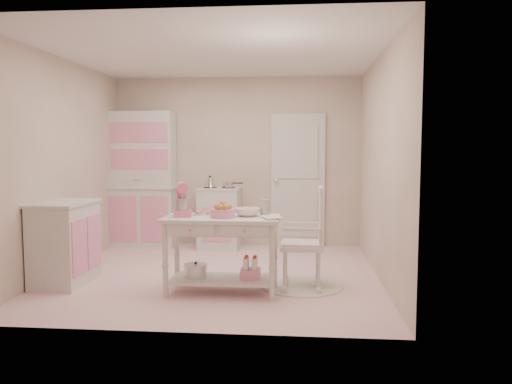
{
  "coord_description": "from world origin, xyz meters",
  "views": [
    {
      "loc": [
        0.98,
        -5.81,
        1.51
      ],
      "look_at": [
        0.49,
        -0.22,
        1.02
      ],
      "focal_mm": 35.0,
      "sensor_mm": 36.0,
      "label": 1
    }
  ],
  "objects_px": {
    "work_table": "(222,255)",
    "hutch": "(143,179)",
    "stove": "(219,218)",
    "rocking_chair": "(302,236)",
    "stand_mixer": "(182,200)",
    "bread_basket": "(223,213)",
    "base_cabinet": "(65,243)"
  },
  "relations": [
    {
      "from": "work_table",
      "to": "bread_basket",
      "type": "bearing_deg",
      "value": -68.2
    },
    {
      "from": "stand_mixer",
      "to": "bread_basket",
      "type": "distance_m",
      "value": 0.46
    },
    {
      "from": "rocking_chair",
      "to": "stand_mixer",
      "type": "height_order",
      "value": "stand_mixer"
    },
    {
      "from": "hutch",
      "to": "stand_mixer",
      "type": "bearing_deg",
      "value": -63.37
    },
    {
      "from": "stove",
      "to": "rocking_chair",
      "type": "xyz_separation_m",
      "value": [
        1.24,
        -2.02,
        0.09
      ]
    },
    {
      "from": "work_table",
      "to": "bread_basket",
      "type": "distance_m",
      "value": 0.45
    },
    {
      "from": "work_table",
      "to": "base_cabinet",
      "type": "bearing_deg",
      "value": 173.86
    },
    {
      "from": "rocking_chair",
      "to": "stove",
      "type": "bearing_deg",
      "value": 121.57
    },
    {
      "from": "base_cabinet",
      "to": "rocking_chair",
      "type": "bearing_deg",
      "value": 2.73
    },
    {
      "from": "rocking_chair",
      "to": "bread_basket",
      "type": "xyz_separation_m",
      "value": [
        -0.81,
        -0.37,
        0.3
      ]
    },
    {
      "from": "rocking_chair",
      "to": "stand_mixer",
      "type": "relative_size",
      "value": 3.24
    },
    {
      "from": "work_table",
      "to": "stand_mixer",
      "type": "height_order",
      "value": "stand_mixer"
    },
    {
      "from": "hutch",
      "to": "work_table",
      "type": "bearing_deg",
      "value": -56.05
    },
    {
      "from": "stove",
      "to": "work_table",
      "type": "distance_m",
      "value": 2.37
    },
    {
      "from": "stove",
      "to": "bread_basket",
      "type": "height_order",
      "value": "stove"
    },
    {
      "from": "hutch",
      "to": "stove",
      "type": "height_order",
      "value": "hutch"
    },
    {
      "from": "hutch",
      "to": "bread_basket",
      "type": "relative_size",
      "value": 8.32
    },
    {
      "from": "hutch",
      "to": "base_cabinet",
      "type": "xyz_separation_m",
      "value": [
        -0.2,
        -2.19,
        -0.58
      ]
    },
    {
      "from": "base_cabinet",
      "to": "bread_basket",
      "type": "bearing_deg",
      "value": -7.62
    },
    {
      "from": "stove",
      "to": "work_table",
      "type": "height_order",
      "value": "stove"
    },
    {
      "from": "base_cabinet",
      "to": "work_table",
      "type": "xyz_separation_m",
      "value": [
        1.8,
        -0.19,
        -0.06
      ]
    },
    {
      "from": "hutch",
      "to": "work_table",
      "type": "height_order",
      "value": "hutch"
    },
    {
      "from": "stove",
      "to": "base_cabinet",
      "type": "bearing_deg",
      "value": -123.12
    },
    {
      "from": "work_table",
      "to": "hutch",
      "type": "bearing_deg",
      "value": 123.95
    },
    {
      "from": "work_table",
      "to": "rocking_chair",
      "type": "bearing_deg",
      "value": 20.97
    },
    {
      "from": "hutch",
      "to": "base_cabinet",
      "type": "bearing_deg",
      "value": -95.13
    },
    {
      "from": "hutch",
      "to": "stove",
      "type": "relative_size",
      "value": 2.26
    },
    {
      "from": "base_cabinet",
      "to": "work_table",
      "type": "bearing_deg",
      "value": -6.14
    },
    {
      "from": "base_cabinet",
      "to": "work_table",
      "type": "height_order",
      "value": "base_cabinet"
    },
    {
      "from": "stand_mixer",
      "to": "rocking_chair",
      "type": "bearing_deg",
      "value": -3.43
    },
    {
      "from": "hutch",
      "to": "base_cabinet",
      "type": "distance_m",
      "value": 2.27
    },
    {
      "from": "stove",
      "to": "stand_mixer",
      "type": "relative_size",
      "value": 2.71
    }
  ]
}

